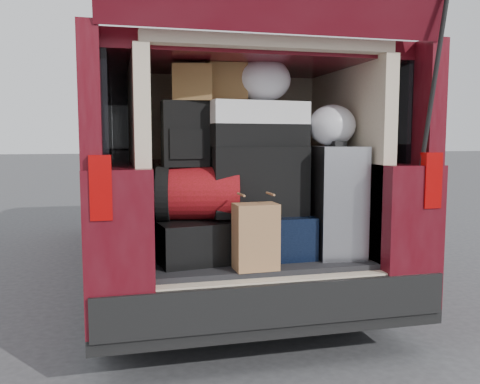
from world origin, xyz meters
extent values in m
plane|color=#3A3A3D|center=(0.00, 0.00, 0.00)|extent=(80.00, 80.00, 0.00)
cylinder|color=black|center=(-0.82, 0.40, 0.32)|extent=(0.24, 0.64, 0.64)
cylinder|color=black|center=(0.82, 0.40, 0.32)|extent=(0.24, 0.64, 0.64)
cylinder|color=black|center=(-0.82, 3.70, 0.32)|extent=(0.24, 0.64, 0.64)
cylinder|color=black|center=(0.82, 3.70, 0.32)|extent=(0.24, 0.64, 0.64)
cube|color=black|center=(0.00, 2.08, 0.26)|extent=(1.90, 4.85, 0.08)
cube|color=#520710|center=(-0.79, 2.08, 0.70)|extent=(0.33, 4.85, 0.80)
cube|color=#520710|center=(0.79, 2.08, 0.70)|extent=(0.33, 4.85, 0.80)
cube|color=#520710|center=(0.00, 2.08, 1.73)|extent=(1.82, 4.46, 0.10)
cube|color=black|center=(-0.88, 1.97, 1.44)|extent=(0.12, 4.25, 0.68)
cube|color=black|center=(0.88, 1.97, 1.44)|extent=(0.12, 4.25, 0.68)
cube|color=black|center=(0.00, -0.29, 0.40)|extent=(1.86, 0.16, 0.22)
cube|color=#990505|center=(-0.86, -0.33, 1.02)|extent=(0.10, 0.06, 0.30)
cube|color=#990505|center=(0.86, -0.33, 1.02)|extent=(0.10, 0.06, 0.30)
cube|color=black|center=(0.00, 0.28, 0.52)|extent=(1.24, 1.05, 0.06)
cube|color=beige|center=(-0.66, 0.28, 1.12)|extent=(0.08, 1.05, 1.15)
cube|color=beige|center=(0.66, 0.28, 1.12)|extent=(0.08, 1.05, 1.15)
cube|color=beige|center=(0.00, 0.83, 1.12)|extent=(1.34, 0.06, 1.15)
cube|color=beige|center=(0.00, 0.28, 1.73)|extent=(1.34, 1.05, 0.06)
cylinder|color=black|center=(0.84, -0.40, 1.65)|extent=(0.02, 0.90, 0.76)
cube|color=black|center=(0.00, 0.28, 0.28)|extent=(1.24, 1.05, 0.55)
cube|color=black|center=(-0.38, 0.18, 0.67)|extent=(0.50, 0.63, 0.23)
cube|color=black|center=(0.08, 0.17, 0.67)|extent=(0.47, 0.57, 0.25)
cube|color=white|center=(0.47, 0.06, 0.87)|extent=(0.31, 0.45, 0.65)
cube|color=#A27149|center=(-0.08, -0.18, 0.73)|extent=(0.23, 0.15, 0.35)
cube|color=maroon|center=(-0.34, 0.12, 0.93)|extent=(0.51, 0.38, 0.30)
cube|color=black|center=(0.02, 0.15, 1.00)|extent=(0.56, 0.34, 0.40)
cube|color=black|center=(-0.40, 0.16, 1.27)|extent=(0.26, 0.16, 0.37)
cube|color=white|center=(0.01, 0.17, 1.33)|extent=(0.62, 0.37, 0.26)
cube|color=brown|center=(-0.36, 0.16, 1.55)|extent=(0.25, 0.22, 0.20)
cube|color=brown|center=(-0.14, 0.23, 1.57)|extent=(0.23, 0.19, 0.22)
ellipsoid|color=silver|center=(0.07, 0.21, 1.59)|extent=(0.34, 0.32, 0.27)
ellipsoid|color=silver|center=(0.47, 0.09, 1.32)|extent=(0.30, 0.28, 0.25)
camera|label=1|loc=(-0.79, -2.73, 1.25)|focal=38.00mm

